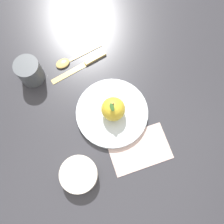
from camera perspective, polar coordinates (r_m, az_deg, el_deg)
name	(u,v)px	position (r m, az deg, el deg)	size (l,w,h in m)	color
ground_plane	(105,103)	(0.83, -1.66, 1.91)	(2.40, 2.40, 0.00)	#2D2D33
dinner_plate	(112,113)	(0.80, 0.00, -0.18)	(0.23, 0.23, 0.02)	silver
apple	(113,109)	(0.76, 0.27, 0.67)	(0.07, 0.07, 0.09)	gold
side_bowl	(79,174)	(0.76, -7.40, -13.63)	(0.11, 0.11, 0.04)	silver
cup	(29,71)	(0.86, -17.95, 8.68)	(0.08, 0.08, 0.08)	#4C5156
knife	(84,65)	(0.88, -6.24, 10.46)	(0.17, 0.14, 0.01)	#D8B766
spoon	(68,61)	(0.89, -9.82, 11.14)	(0.15, 0.12, 0.01)	#D8B766
linen_napkin	(139,149)	(0.79, 6.09, -8.22)	(0.12, 0.18, 0.00)	beige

